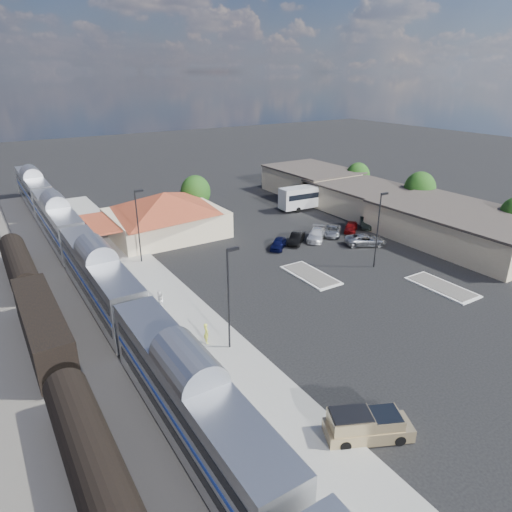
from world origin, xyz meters
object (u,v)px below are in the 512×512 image
station_depot (165,214)px  coach_bus (312,195)px  pickup_truck (368,426)px  suv (366,240)px

station_depot → coach_bus: station_depot is taller
pickup_truck → suv: pickup_truck is taller
pickup_truck → coach_bus: 52.84m
pickup_truck → suv: (24.87, 25.25, -0.13)m
station_depot → suv: size_ratio=3.35×
station_depot → pickup_truck: station_depot is taller
suv → station_depot: bearing=78.7°
pickup_truck → suv: size_ratio=1.06×
suv → coach_bus: size_ratio=0.45×
pickup_truck → coach_bus: bearing=-10.0°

